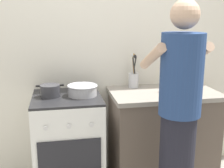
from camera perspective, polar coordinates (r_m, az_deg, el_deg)
back_wall at (r=2.87m, az=1.54°, el=6.75°), size 3.20×0.10×2.50m
countertop at (r=2.86m, az=9.94°, el=-10.15°), size 1.00×0.60×0.90m
stove_range at (r=2.69m, az=-8.69°, el=-11.70°), size 0.60×0.62×0.90m
pot at (r=2.54m, az=-12.27°, el=-1.33°), size 0.24×0.17×0.11m
mixing_bowl at (r=2.53m, az=-5.93°, el=-1.14°), size 0.27×0.27×0.10m
utensil_crock at (r=2.80m, az=4.33°, el=1.28°), size 0.10×0.10×0.34m
spice_bottle at (r=2.68m, az=10.40°, el=-0.62°), size 0.04×0.04×0.09m
oil_bottle at (r=2.78m, az=14.89°, el=1.00°), size 0.06×0.06×0.26m
person at (r=2.13m, az=13.18°, el=-6.88°), size 0.41×0.50×1.70m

